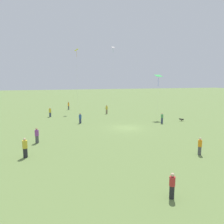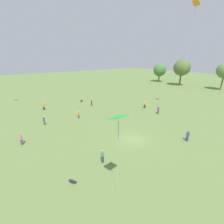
{
  "view_description": "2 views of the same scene",
  "coord_description": "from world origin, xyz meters",
  "views": [
    {
      "loc": [
        -30.28,
        10.78,
        7.36
      ],
      "look_at": [
        -5.93,
        3.9,
        3.48
      ],
      "focal_mm": 35.0,
      "sensor_mm": 36.0,
      "label": 1
    },
    {
      "loc": [
        14.31,
        -15.15,
        12.06
      ],
      "look_at": [
        -3.82,
        -1.2,
        3.68
      ],
      "focal_mm": 24.0,
      "sensor_mm": 36.0,
      "label": 2
    }
  ],
  "objects": [
    {
      "name": "ground_plane",
      "position": [
        0.0,
        0.0,
        0.0
      ],
      "size": [
        240.0,
        240.0,
        0.0
      ],
      "primitive_type": "plane",
      "color": "olive"
    },
    {
      "name": "tree_0",
      "position": [
        -33.78,
        52.85,
        5.88
      ],
      "size": [
        6.28,
        6.28,
        9.04
      ],
      "color": "brown",
      "rests_on": "ground_plane"
    },
    {
      "name": "tree_1",
      "position": [
        -20.96,
        50.68,
        7.82
      ],
      "size": [
        7.1,
        7.1,
        11.4
      ],
      "color": "brown",
      "rests_on": "ground_plane"
    },
    {
      "name": "person_0",
      "position": [
        -19.18,
        3.8,
        0.83
      ],
      "size": [
        0.44,
        0.44,
        1.66
      ],
      "rotation": [
        0.0,
        0.0,
        4.47
      ],
      "color": "#232328",
      "rests_on": "ground_plane"
    },
    {
      "name": "person_1",
      "position": [
        -23.19,
        -7.28,
        0.79
      ],
      "size": [
        0.64,
        0.64,
        1.63
      ],
      "rotation": [
        0.0,
        0.0,
        0.78
      ],
      "color": "#232328",
      "rests_on": "ground_plane"
    },
    {
      "name": "person_2",
      "position": [
        -13.95,
        -9.55,
        0.9
      ],
      "size": [
        0.46,
        0.46,
        1.77
      ],
      "rotation": [
        0.0,
        0.0,
        3.9
      ],
      "color": "#4C4C51",
      "rests_on": "ground_plane"
    },
    {
      "name": "person_3",
      "position": [
        -4.49,
        12.48,
        0.87
      ],
      "size": [
        0.57,
        0.57,
        1.77
      ],
      "rotation": [
        0.0,
        0.0,
        3.48
      ],
      "color": "#4C4C51",
      "rests_on": "ground_plane"
    },
    {
      "name": "person_4",
      "position": [
        -12.93,
        -3.01,
        0.85
      ],
      "size": [
        0.5,
        0.5,
        1.71
      ],
      "rotation": [
        0.0,
        0.0,
        2.7
      ],
      "color": "#4C4C51",
      "rests_on": "ground_plane"
    },
    {
      "name": "person_6",
      "position": [
        -8.79,
        -14.02,
        0.85
      ],
      "size": [
        0.55,
        0.55,
        1.72
      ],
      "rotation": [
        0.0,
        0.0,
        0.61
      ],
      "color": "#4C4C51",
      "rests_on": "ground_plane"
    },
    {
      "name": "person_7",
      "position": [
        -9.11,
        13.28,
        0.93
      ],
      "size": [
        0.65,
        0.65,
        1.89
      ],
      "rotation": [
        0.0,
        0.0,
        3.77
      ],
      "color": "#232328",
      "rests_on": "ground_plane"
    },
    {
      "name": "person_8",
      "position": [
        5.42,
        6.19,
        0.82
      ],
      "size": [
        0.61,
        0.61,
        1.68
      ],
      "rotation": [
        0.0,
        0.0,
        2.23
      ],
      "color": "#333D5B",
      "rests_on": "ground_plane"
    },
    {
      "name": "person_11",
      "position": [
        1.66,
        -6.86,
        0.86
      ],
      "size": [
        0.56,
        0.56,
        1.74
      ],
      "rotation": [
        0.0,
        0.0,
        2.3
      ],
      "color": "#333D5B",
      "rests_on": "ground_plane"
    },
    {
      "name": "kite_1",
      "position": [
        6.39,
        -8.44,
        7.71
      ],
      "size": [
        1.32,
        1.36,
        8.07
      ],
      "rotation": [
        0.0,
        0.0,
        4.03
      ],
      "color": "green",
      "rests_on": "ground_plane"
    },
    {
      "name": "kite_2",
      "position": [
        -2.58,
        17.88,
        20.91
      ],
      "size": [
        1.44,
        1.2,
        22.16
      ],
      "rotation": [
        0.0,
        0.0,
        2.17
      ],
      "color": "orange",
      "rests_on": "ground_plane"
    },
    {
      "name": "dog_0",
      "position": [
        2.56,
        -11.13,
        0.31
      ],
      "size": [
        0.79,
        0.6,
        0.45
      ],
      "rotation": [
        0.0,
        0.0,
        5.27
      ],
      "color": "black",
      "rests_on": "ground_plane"
    },
    {
      "name": "dog_1",
      "position": [
        -23.53,
        2.96,
        0.42
      ],
      "size": [
        0.6,
        0.83,
        0.62
      ],
      "rotation": [
        0.0,
        0.0,
        3.61
      ],
      "color": "black",
      "rests_on": "ground_plane"
    }
  ]
}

